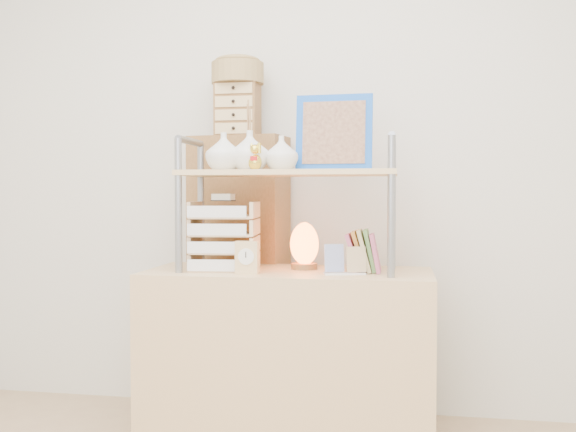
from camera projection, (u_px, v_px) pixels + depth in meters
name	position (u px, v px, depth m)	size (l,w,h in m)	color
desk	(288.00, 359.00, 2.72)	(1.20, 0.50, 0.75)	tan
cabinet	(239.00, 276.00, 3.12)	(0.45, 0.24, 1.35)	brown
hutch	(279.00, 167.00, 2.70)	(0.90, 0.34, 0.75)	gray
letter_tray	(224.00, 240.00, 2.72)	(0.29, 0.27, 0.32)	#DCB184
salt_lamp	(304.00, 245.00, 2.76)	(0.13, 0.12, 0.20)	brown
desk_clock	(247.00, 257.00, 2.59)	(0.10, 0.05, 0.13)	tan
postcard_stand	(345.00, 266.00, 2.57)	(0.17, 0.09, 0.12)	white
drawer_chest	(238.00, 110.00, 3.07)	(0.20, 0.16, 0.25)	brown
woven_basket	(238.00, 74.00, 3.07)	(0.25, 0.25, 0.10)	olive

